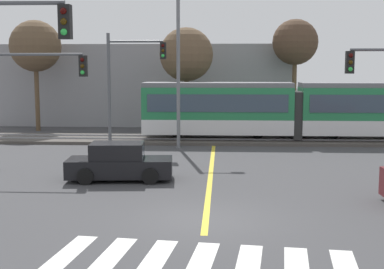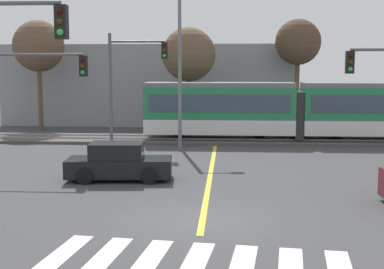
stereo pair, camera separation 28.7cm
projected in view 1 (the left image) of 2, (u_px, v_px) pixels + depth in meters
ground_plane at (206, 220)px, 15.94m from camera, size 200.00×200.00×0.00m
track_bed at (214, 140)px, 32.87m from camera, size 120.00×4.00×0.18m
rail_near at (214, 139)px, 32.14m from camera, size 120.00×0.08×0.10m
rail_far at (214, 136)px, 33.57m from camera, size 120.00×0.08×0.10m
light_rail_tram at (296, 108)px, 32.34m from camera, size 18.50×2.64×3.43m
crosswalk_stripe_0 at (68, 254)px, 13.03m from camera, size 0.87×2.85×0.01m
crosswalk_stripe_1 at (111, 257)px, 12.85m from camera, size 0.87×2.85×0.01m
crosswalk_stripe_2 at (155, 259)px, 12.66m from camera, size 0.87×2.85×0.01m
crosswalk_stripe_3 at (201, 262)px, 12.48m from camera, size 0.87×2.85×0.01m
crosswalk_stripe_4 at (248, 265)px, 12.30m from camera, size 0.87×2.85×0.01m
crosswalk_stripe_5 at (297, 268)px, 12.11m from camera, size 0.87×2.85×0.01m
lane_centre_line at (211, 175)px, 22.68m from camera, size 0.20×16.60×0.01m
sedan_crossing at (120, 163)px, 21.53m from camera, size 4.32×2.17×1.52m
traffic_light_far_left at (127, 74)px, 29.14m from camera, size 3.25×0.38×6.37m
traffic_light_mid_left at (27, 86)px, 23.20m from camera, size 4.25×0.38×5.57m
street_lamp_centre at (181, 59)px, 29.53m from camera, size 1.98×0.28×8.86m
bare_tree_far_west at (35, 47)px, 37.57m from camera, size 3.62×3.62×7.82m
bare_tree_west at (186, 55)px, 36.27m from camera, size 3.65×3.65×7.22m
bare_tree_east at (295, 43)px, 37.60m from camera, size 3.21×3.21×7.89m
building_backdrop_far at (147, 85)px, 43.09m from camera, size 22.51×6.00×6.25m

